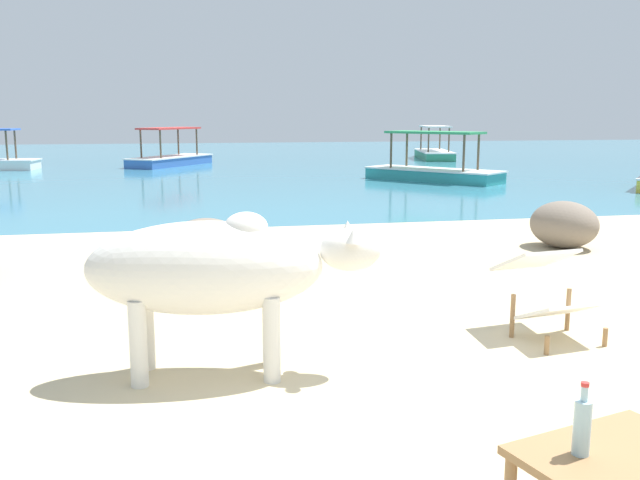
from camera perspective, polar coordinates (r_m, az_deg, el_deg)
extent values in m
cube|color=#CCB78E|center=(4.13, 15.71, -14.45)|extent=(18.00, 14.00, 0.04)
cube|color=teal|center=(25.43, -7.53, 6.35)|extent=(60.00, 36.00, 0.03)
cylinder|color=silver|center=(4.72, -4.12, -7.06)|extent=(0.11, 0.11, 0.55)
cylinder|color=silver|center=(4.42, -4.02, -8.26)|extent=(0.11, 0.11, 0.55)
cylinder|color=silver|center=(4.77, -14.23, -7.15)|extent=(0.11, 0.11, 0.55)
cylinder|color=silver|center=(4.48, -14.82, -8.33)|extent=(0.11, 0.11, 0.55)
ellipsoid|color=silver|center=(4.46, -9.49, -2.29)|extent=(1.56, 0.72, 0.60)
ellipsoid|color=silver|center=(4.47, 2.53, -0.81)|extent=(0.43, 0.28, 0.28)
cone|color=silver|center=(4.59, 2.30, 1.01)|extent=(0.11, 0.11, 0.10)
cone|color=silver|center=(4.31, 2.80, 0.41)|extent=(0.11, 0.11, 0.10)
ellipsoid|color=silver|center=(4.40, -6.16, 1.03)|extent=(0.31, 0.27, 0.20)
cube|color=olive|center=(3.08, 22.85, -15.92)|extent=(0.85, 0.62, 0.04)
cylinder|color=olive|center=(3.50, 24.10, -16.18)|extent=(0.05, 0.05, 0.35)
cylinder|color=#A3C6D1|center=(2.94, 20.88, -14.33)|extent=(0.07, 0.07, 0.22)
cylinder|color=#A3C6D1|center=(2.88, 21.06, -11.79)|extent=(0.03, 0.03, 0.06)
cylinder|color=red|center=(2.87, 21.11, -11.09)|extent=(0.03, 0.03, 0.02)
cylinder|color=olive|center=(5.53, 22.55, -7.45)|extent=(0.04, 0.04, 0.14)
cylinder|color=olive|center=(5.21, 18.28, -8.27)|extent=(0.04, 0.04, 0.14)
cylinder|color=olive|center=(5.80, 19.86, -5.43)|extent=(0.04, 0.04, 0.34)
cylinder|color=olive|center=(5.49, 15.66, -6.08)|extent=(0.04, 0.04, 0.34)
cube|color=silver|center=(5.47, 19.19, -5.57)|extent=(0.58, 0.50, 0.21)
cube|color=silver|center=(5.63, 17.38, -1.60)|extent=(0.58, 0.54, 0.23)
ellipsoid|color=gray|center=(7.44, -9.64, -0.54)|extent=(1.21, 1.26, 0.60)
ellipsoid|color=gray|center=(9.35, 19.56, 1.22)|extent=(1.05, 1.12, 0.60)
cube|color=teal|center=(18.39, 9.35, 5.29)|extent=(3.11, 3.50, 0.28)
cube|color=white|center=(18.38, 9.36, 5.79)|extent=(3.19, 3.59, 0.04)
cylinder|color=brown|center=(18.17, 12.98, 7.05)|extent=(0.06, 0.06, 0.95)
cylinder|color=brown|center=(17.48, 11.83, 6.98)|extent=(0.06, 0.06, 0.95)
cylinder|color=brown|center=(19.24, 7.20, 7.40)|extent=(0.06, 0.06, 0.95)
cylinder|color=brown|center=(18.60, 5.91, 7.33)|extent=(0.06, 0.06, 0.95)
cube|color=#339356|center=(18.33, 9.45, 8.78)|extent=(2.30, 2.55, 0.06)
cube|color=#3866B7|center=(24.23, -12.28, 6.38)|extent=(2.92, 3.60, 0.28)
cube|color=white|center=(24.22, -12.30, 6.75)|extent=(3.01, 3.69, 0.04)
cylinder|color=brown|center=(23.10, -13.08, 7.69)|extent=(0.06, 0.06, 0.95)
cylinder|color=brown|center=(23.55, -14.62, 7.67)|extent=(0.06, 0.06, 0.95)
cylinder|color=brown|center=(24.89, -10.18, 7.97)|extent=(0.06, 0.06, 0.95)
cylinder|color=brown|center=(25.31, -11.66, 7.95)|extent=(0.06, 0.06, 0.95)
cube|color=red|center=(24.19, -12.38, 9.02)|extent=(2.18, 2.61, 0.06)
cylinder|color=brown|center=(24.40, -23.92, 7.21)|extent=(0.06, 0.06, 0.95)
cylinder|color=brown|center=(23.68, -24.53, 7.09)|extent=(0.06, 0.06, 0.95)
cube|color=#338E66|center=(27.77, 9.42, 6.95)|extent=(1.84, 3.75, 0.28)
cube|color=white|center=(27.76, 9.43, 7.28)|extent=(1.91, 3.83, 0.04)
cylinder|color=brown|center=(26.74, 10.63, 8.10)|extent=(0.06, 0.06, 0.95)
cylinder|color=brown|center=(26.62, 8.98, 8.14)|extent=(0.06, 0.06, 0.95)
cylinder|color=brown|center=(28.87, 9.90, 8.28)|extent=(0.06, 0.06, 0.95)
cylinder|color=brown|center=(28.76, 8.37, 8.31)|extent=(0.06, 0.06, 0.95)
cube|color=silver|center=(27.73, 9.49, 9.26)|extent=(1.45, 2.66, 0.06)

